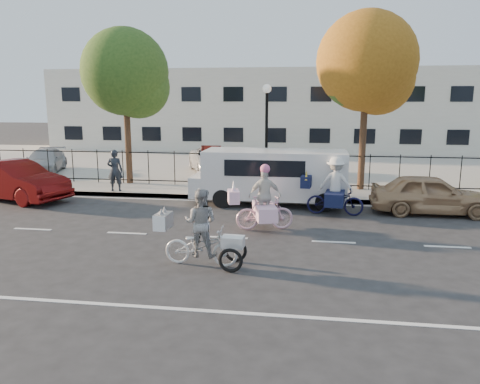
% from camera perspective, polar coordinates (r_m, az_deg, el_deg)
% --- Properties ---
extents(ground, '(120.00, 120.00, 0.00)m').
position_cam_1_polar(ground, '(13.43, -1.60, -5.58)').
color(ground, '#333334').
extents(road_markings, '(60.00, 9.52, 0.01)m').
position_cam_1_polar(road_markings, '(13.43, -1.60, -5.56)').
color(road_markings, silver).
rests_on(road_markings, ground).
extents(curb, '(60.00, 0.10, 0.15)m').
position_cam_1_polar(curb, '(18.25, 1.11, -0.79)').
color(curb, '#A8A399').
rests_on(curb, ground).
extents(sidewalk, '(60.00, 2.20, 0.15)m').
position_cam_1_polar(sidewalk, '(19.27, 1.50, -0.14)').
color(sidewalk, '#A8A399').
rests_on(sidewalk, ground).
extents(parking_lot, '(60.00, 15.60, 0.15)m').
position_cam_1_polar(parking_lot, '(28.01, 3.66, 3.44)').
color(parking_lot, '#A8A399').
rests_on(parking_lot, ground).
extents(iron_fence, '(58.00, 0.06, 1.50)m').
position_cam_1_polar(iron_fence, '(20.21, 1.88, 2.77)').
color(iron_fence, black).
rests_on(iron_fence, sidewalk).
extents(building, '(34.00, 10.00, 6.00)m').
position_cam_1_polar(building, '(37.73, 4.98, 9.91)').
color(building, silver).
rests_on(building, ground).
extents(lamppost, '(0.36, 0.36, 4.33)m').
position_cam_1_polar(lamppost, '(19.55, 3.27, 8.98)').
color(lamppost, black).
rests_on(lamppost, sidewalk).
extents(street_sign, '(0.85, 0.06, 1.80)m').
position_cam_1_polar(street_sign, '(20.03, -3.52, 4.17)').
color(street_sign, black).
rests_on(street_sign, sidewalk).
extents(zebra_trike, '(2.17, 0.84, 1.86)m').
position_cam_1_polar(zebra_trike, '(11.13, -4.76, -5.36)').
color(zebra_trike, white).
rests_on(zebra_trike, ground).
extents(unicorn_bike, '(2.04, 1.46, 2.01)m').
position_cam_1_polar(unicorn_bike, '(14.06, 2.89, -1.69)').
color(unicorn_bike, '#E6AFC1').
rests_on(unicorn_bike, ground).
extents(bull_bike, '(2.17, 1.50, 1.99)m').
position_cam_1_polar(bull_bike, '(16.19, 11.43, 0.02)').
color(bull_bike, black).
rests_on(bull_bike, ground).
extents(white_van, '(5.73, 2.02, 2.03)m').
position_cam_1_polar(white_van, '(17.43, 3.93, 2.10)').
color(white_van, white).
rests_on(white_van, ground).
extents(red_sedan, '(4.94, 3.03, 1.54)m').
position_cam_1_polar(red_sedan, '(20.19, -25.77, 1.25)').
color(red_sedan, '#550A09').
rests_on(red_sedan, ground).
extents(gold_sedan, '(4.03, 1.66, 1.37)m').
position_cam_1_polar(gold_sedan, '(17.29, 22.23, -0.26)').
color(gold_sedan, tan).
rests_on(gold_sedan, ground).
extents(pedestrian, '(0.69, 0.52, 1.72)m').
position_cam_1_polar(pedestrian, '(19.89, -15.00, 2.56)').
color(pedestrian, black).
rests_on(pedestrian, sidewalk).
extents(lot_car_a, '(2.73, 4.31, 1.16)m').
position_cam_1_polar(lot_car_a, '(26.29, -22.70, 3.52)').
color(lot_car_a, '#9EA0A5').
rests_on(lot_car_a, parking_lot).
extents(lot_car_b, '(3.85, 5.34, 1.35)m').
position_cam_1_polar(lot_car_b, '(23.91, -2.97, 3.91)').
color(lot_car_b, silver).
rests_on(lot_car_b, parking_lot).
extents(lot_car_d, '(2.51, 3.71, 1.17)m').
position_cam_1_polar(lot_car_d, '(23.41, 8.25, 3.43)').
color(lot_car_d, '#A4A7AC').
rests_on(lot_car_d, parking_lot).
extents(tree_west, '(3.78, 3.78, 6.94)m').
position_cam_1_polar(tree_west, '(21.51, -13.43, 13.56)').
color(tree_west, '#442D1D').
rests_on(tree_west, ground).
extents(tree_mid, '(4.03, 4.03, 7.39)m').
position_cam_1_polar(tree_mid, '(20.20, 15.56, 14.53)').
color(tree_mid, '#442D1D').
rests_on(tree_mid, ground).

